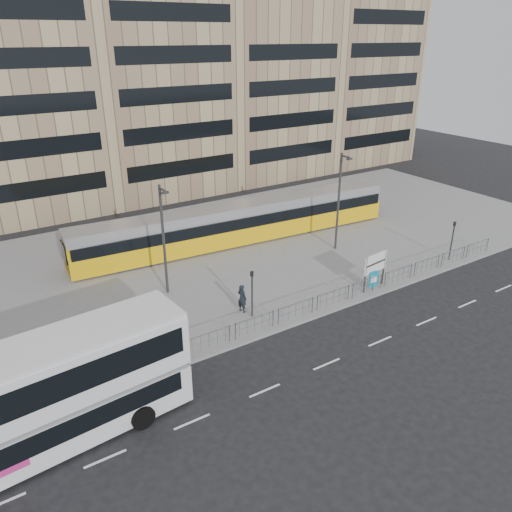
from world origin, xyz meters
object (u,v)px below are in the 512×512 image
tram (240,223)px  traffic_light_east (453,236)px  lamp_post_west (164,236)px  traffic_light_west (252,288)px  lamp_post_east (339,198)px  station_sign (375,265)px  pedestrian (242,298)px  double_decker_bus (41,395)px  ad_panel (374,280)px

tram → traffic_light_east: 16.76m
lamp_post_west → traffic_light_east: bearing=-18.3°
traffic_light_west → lamp_post_east: lamp_post_east is taller
tram → station_sign: 12.68m
pedestrian → traffic_light_west: bearing=176.9°
double_decker_bus → traffic_light_west: double_decker_bus is taller
tram → lamp_post_west: lamp_post_west is taller
station_sign → lamp_post_east: (2.42, 6.62, 2.51)m
lamp_post_west → lamp_post_east: 14.57m
double_decker_bus → traffic_light_east: 30.49m
ad_panel → lamp_post_west: 14.32m
double_decker_bus → station_sign: size_ratio=4.92×
ad_panel → lamp_post_west: lamp_post_west is taller
station_sign → traffic_light_east: bearing=-5.5°
ad_panel → traffic_light_east: size_ratio=0.46×
pedestrian → lamp_post_east: bearing=-86.1°
double_decker_bus → pedestrian: (12.67, 4.99, -1.60)m
ad_panel → lamp_post_east: 8.16m
double_decker_bus → station_sign: (21.91, 2.80, -0.76)m
ad_panel → traffic_light_east: 8.80m
traffic_light_west → double_decker_bus: bearing=177.6°
station_sign → pedestrian: 9.54m
traffic_light_west → lamp_post_west: lamp_post_west is taller
station_sign → traffic_light_east: traffic_light_east is taller
tram → lamp_post_west: (-8.87, -5.18, 2.48)m
tram → ad_panel: tram is taller
ad_panel → traffic_light_west: 8.96m
traffic_light_east → lamp_post_west: size_ratio=0.41×
tram → lamp_post_east: lamp_post_east is taller
tram → lamp_post_east: 8.43m
tram → traffic_light_east: bearing=-41.6°
ad_panel → tram: bearing=108.8°
lamp_post_west → pedestrian: bearing=-59.3°
pedestrian → ad_panel: bearing=-122.2°
station_sign → pedestrian: size_ratio=1.37×
double_decker_bus → traffic_light_west: bearing=12.9°
lamp_post_west → lamp_post_east: (14.57, -0.45, 0.16)m
pedestrian → traffic_light_east: size_ratio=0.61×
traffic_light_west → pedestrian: bearing=83.7°
pedestrian → lamp_post_east: size_ratio=0.24×
pedestrian → traffic_light_east: (17.66, -1.94, 1.04)m
double_decker_bus → station_sign: double_decker_bus is taller
tram → pedestrian: bearing=-116.5°
traffic_light_west → lamp_post_east: bearing=4.5°
traffic_light_west → lamp_post_west: bearing=98.3°
double_decker_bus → traffic_light_east: bearing=0.8°
double_decker_bus → tram: size_ratio=0.45×
tram → pedestrian: (-5.97, -10.06, -0.71)m
double_decker_bus → traffic_light_west: size_ratio=4.07×
lamp_post_east → station_sign: bearing=-110.1°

